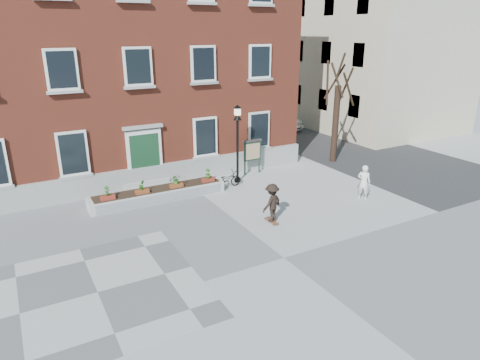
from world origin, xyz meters
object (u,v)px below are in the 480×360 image
bicycle (226,180)px  bystander (364,182)px  skateboarder (272,203)px  parked_car (277,121)px  notice_board (252,151)px  lamp_post (238,133)px

bicycle → bystander: 6.47m
skateboarder → parked_car: bearing=55.7°
parked_car → notice_board: notice_board is taller
bystander → parked_car: bearing=-52.0°
bicycle → skateboarder: (-0.25, -4.44, 0.44)m
bystander → notice_board: (-2.56, 5.63, 0.45)m
bystander → lamp_post: (-3.87, 4.86, 1.72)m
bicycle → lamp_post: bearing=-64.8°
skateboarder → notice_board: bearing=66.7°
bicycle → parked_car: (9.36, 9.65, 0.25)m
bystander → lamp_post: 6.45m
bicycle → skateboarder: size_ratio=0.96×
parked_car → skateboarder: bearing=-146.9°
parked_car → skateboarder: skateboarder is taller
lamp_post → parked_car: bearing=47.2°
bicycle → lamp_post: (0.89, 0.50, 2.13)m
notice_board → bicycle: bearing=-150.2°
bicycle → parked_car: size_ratio=0.39×
notice_board → skateboarder: bearing=-113.3°
bystander → lamp_post: bearing=4.7°
bystander → notice_board: 6.20m
lamp_post → notice_board: bearing=30.3°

